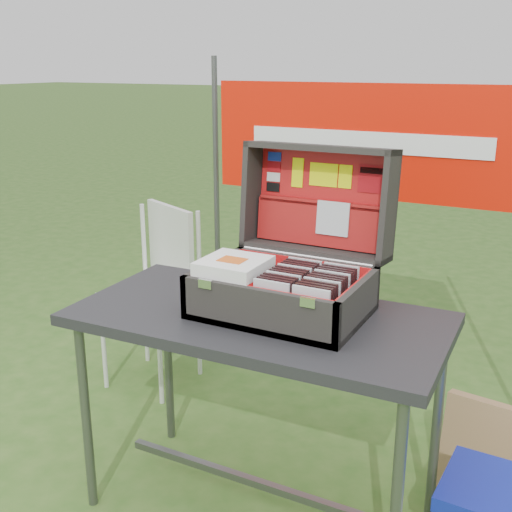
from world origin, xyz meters
The scene contains 88 objects.
ground centered at (0.00, 0.00, 0.00)m, with size 80.00×80.00×0.00m, color #315B1C.
table centered at (0.01, -0.05, 0.41)m, with size 1.31×0.66×0.82m, color #2B2B2E, non-canonical shape.
table_top centered at (0.01, -0.05, 0.80)m, with size 1.31×0.66×0.04m, color #2B2B2E.
table_leg_fl centered at (-0.58, -0.32, 0.39)m, with size 0.04×0.04×0.78m, color #59595B.
table_leg_bl centered at (-0.58, 0.22, 0.39)m, with size 0.04×0.04×0.78m, color #59595B.
table_leg_br centered at (0.61, 0.22, 0.39)m, with size 0.04×0.04×0.78m, color #59595B.
table_brace centered at (0.01, -0.05, 0.12)m, with size 1.16×0.03×0.03m, color #59595B.
suitcase centered at (0.08, 0.05, 1.10)m, with size 0.58×0.57×0.55m, color #3F3B37, non-canonical shape.
suitcase_base_bottom centered at (0.08, -0.01, 0.83)m, with size 0.58×0.41×0.02m, color #3F3B37.
suitcase_base_wall_front centered at (0.08, -0.20, 0.90)m, with size 0.58×0.02×0.15m, color #3F3B37.
suitcase_base_wall_back centered at (0.08, 0.19, 0.90)m, with size 0.58×0.02×0.15m, color #3F3B37.
suitcase_base_wall_left centered at (-0.19, -0.01, 0.90)m, with size 0.02×0.41×0.15m, color #3F3B37.
suitcase_base_wall_right centered at (0.36, -0.01, 0.90)m, with size 0.02×0.41×0.15m, color #3F3B37.
suitcase_liner_floor centered at (0.08, -0.01, 0.84)m, with size 0.53×0.37×0.01m, color red.
suitcase_latch_left centered at (-0.10, -0.21, 0.96)m, with size 0.05×0.01×0.03m, color silver.
suitcase_latch_right centered at (0.27, -0.21, 0.96)m, with size 0.05×0.01×0.03m, color silver.
suitcase_hinge centered at (0.08, 0.20, 0.97)m, with size 0.02×0.02×0.52m, color silver.
suitcase_lid_back centered at (0.08, 0.36, 1.16)m, with size 0.58×0.41×0.02m, color #3F3B37.
suitcase_lid_rim_far centered at (0.08, 0.31, 1.36)m, with size 0.58×0.02×0.15m, color #3F3B37.
suitcase_lid_rim_near centered at (0.08, 0.27, 0.98)m, with size 0.58×0.02×0.15m, color #3F3B37.
suitcase_lid_rim_left centered at (-0.19, 0.29, 1.17)m, with size 0.02×0.41×0.15m, color #3F3B37.
suitcase_lid_rim_right centered at (0.36, 0.29, 1.17)m, with size 0.02×0.41×0.15m, color #3F3B37.
suitcase_lid_liner centered at (0.08, 0.35, 1.16)m, with size 0.53×0.36×0.01m, color red.
suitcase_liner_wall_front centered at (0.08, -0.19, 0.91)m, with size 0.53×0.01×0.13m, color red.
suitcase_liner_wall_back centered at (0.08, 0.17, 0.91)m, with size 0.53×0.01×0.13m, color red.
suitcase_liner_wall_left centered at (-0.18, -0.01, 0.91)m, with size 0.01×0.37×0.13m, color red.
suitcase_liner_wall_right centered at (0.34, -0.01, 0.91)m, with size 0.01×0.37×0.13m, color red.
suitcase_lid_pocket centered at (0.08, 0.32, 1.07)m, with size 0.51×0.16×0.03m, color #A21716.
suitcase_pocket_edge centered at (0.08, 0.32, 1.15)m, with size 0.50×0.02×0.02m, color #A21716.
suitcase_pocket_cd centered at (0.14, 0.30, 1.10)m, with size 0.13×0.13×0.01m, color silver.
lid_sticker_cc_a centered at (-0.13, 0.35, 1.31)m, with size 0.06×0.03×0.00m, color #1933B2.
lid_sticker_cc_b centered at (-0.13, 0.35, 1.27)m, with size 0.06×0.03×0.00m, color #AC0E15.
lid_sticker_cc_c centered at (-0.13, 0.35, 1.23)m, with size 0.06×0.03×0.00m, color white.
lid_sticker_cc_d centered at (-0.13, 0.34, 1.19)m, with size 0.06×0.03×0.00m, color black.
lid_card_neon_tall centered at (-0.03, 0.35, 1.26)m, with size 0.05×0.11×0.00m, color #E8F607.
lid_card_neon_main centered at (0.08, 0.35, 1.26)m, with size 0.11×0.09×0.00m, color #E8F607.
lid_card_neon_small centered at (0.17, 0.35, 1.26)m, with size 0.05×0.09×0.00m, color #E8F607.
lid_sticker_band centered at (0.27, 0.35, 1.26)m, with size 0.10×0.10×0.00m, color #AC0E15.
lid_sticker_band_bar centered at (0.27, 0.35, 1.29)m, with size 0.09×0.02×0.00m, color black.
cd_left_0 centered at (0.12, -0.17, 0.92)m, with size 0.13×0.01×0.15m, color silver.
cd_left_1 centered at (0.12, -0.14, 0.92)m, with size 0.13×0.01×0.15m, color black.
cd_left_2 centered at (0.12, -0.12, 0.92)m, with size 0.13×0.01×0.15m, color black.
cd_left_3 centered at (0.12, -0.10, 0.92)m, with size 0.13×0.01×0.15m, color black.
cd_left_4 centered at (0.12, -0.08, 0.92)m, with size 0.13×0.01×0.15m, color silver.
cd_left_5 centered at (0.12, -0.05, 0.92)m, with size 0.13×0.01×0.15m, color black.
cd_left_6 centered at (0.12, -0.03, 0.92)m, with size 0.13×0.01×0.15m, color black.
cd_left_7 centered at (0.12, -0.01, 0.92)m, with size 0.13×0.01×0.15m, color black.
cd_left_8 centered at (0.12, 0.01, 0.92)m, with size 0.13×0.01×0.15m, color silver.
cd_left_9 centered at (0.12, 0.04, 0.92)m, with size 0.13×0.01×0.15m, color black.
cd_left_10 centered at (0.12, 0.06, 0.92)m, with size 0.13×0.01×0.15m, color black.
cd_left_11 centered at (0.12, 0.08, 0.92)m, with size 0.13×0.01×0.15m, color black.
cd_left_12 centered at (0.12, 0.10, 0.92)m, with size 0.13×0.01×0.15m, color silver.
cd_right_0 centered at (0.26, -0.17, 0.92)m, with size 0.13×0.01×0.15m, color silver.
cd_right_1 centered at (0.26, -0.14, 0.92)m, with size 0.13×0.01×0.15m, color black.
cd_right_2 centered at (0.26, -0.12, 0.92)m, with size 0.13×0.01×0.15m, color black.
cd_right_3 centered at (0.26, -0.10, 0.92)m, with size 0.13×0.01×0.15m, color black.
cd_right_4 centered at (0.26, -0.08, 0.92)m, with size 0.13×0.01×0.15m, color silver.
cd_right_5 centered at (0.26, -0.05, 0.92)m, with size 0.13×0.01×0.15m, color black.
cd_right_6 centered at (0.26, -0.03, 0.92)m, with size 0.13×0.01×0.15m, color black.
cd_right_7 centered at (0.26, -0.01, 0.92)m, with size 0.13×0.01×0.15m, color black.
cd_right_8 centered at (0.26, 0.01, 0.92)m, with size 0.13×0.01×0.15m, color silver.
cd_right_9 centered at (0.26, 0.04, 0.92)m, with size 0.13×0.01×0.15m, color black.
cd_right_10 centered at (0.26, 0.06, 0.92)m, with size 0.13×0.01×0.15m, color black.
cd_right_11 centered at (0.26, 0.08, 0.92)m, with size 0.13×0.01×0.15m, color black.
cd_right_12 centered at (0.26, 0.10, 0.92)m, with size 0.13×0.01×0.15m, color silver.
songbook_0 centered at (-0.07, -0.09, 0.98)m, with size 0.22×0.22×0.01m, color white.
songbook_1 centered at (-0.07, -0.09, 0.98)m, with size 0.22×0.22×0.01m, color white.
songbook_2 centered at (-0.07, -0.09, 0.99)m, with size 0.22×0.22×0.01m, color white.
songbook_3 centered at (-0.07, -0.09, 0.99)m, with size 0.22×0.22×0.01m, color white.
songbook_4 centered at (-0.07, -0.09, 1.00)m, with size 0.22×0.22×0.01m, color white.
songbook_5 centered at (-0.07, -0.09, 1.00)m, with size 0.22×0.22×0.01m, color white.
songbook_6 centered at (-0.07, -0.09, 1.01)m, with size 0.22×0.22×0.01m, color white.
songbook_7 centered at (-0.07, -0.09, 1.01)m, with size 0.22×0.22×0.01m, color white.
songbook_8 centered at (-0.07, -0.09, 1.02)m, with size 0.22×0.22×0.01m, color white.
songbook_graphic centered at (-0.07, -0.10, 1.02)m, with size 0.09×0.07×0.00m, color #D85919.
chair centered at (-0.98, 0.62, 0.47)m, with size 0.43×0.47×0.94m, color silver, non-canonical shape.
chair_seat centered at (-0.98, 0.62, 0.48)m, with size 0.43×0.43×0.03m, color silver.
chair_backrest centered at (-0.98, 0.83, 0.71)m, with size 0.43×0.03×0.45m, color silver.
chair_leg_fl centered at (-1.16, 0.44, 0.24)m, with size 0.02×0.02×0.48m, color silver.
chair_leg_fr centered at (-0.80, 0.44, 0.24)m, with size 0.02×0.02×0.48m, color silver.
chair_leg_bl centered at (-1.16, 0.81, 0.24)m, with size 0.02×0.02×0.48m, color silver.
chair_leg_br centered at (-0.80, 0.81, 0.24)m, with size 0.02×0.02×0.48m, color silver.
chair_upright_left centered at (-1.16, 0.83, 0.70)m, with size 0.02×0.02×0.45m, color silver.
chair_upright_right centered at (-0.80, 0.83, 0.70)m, with size 0.02×0.02×0.45m, color silver.
cardboard_box centered at (0.78, 0.44, 0.20)m, with size 0.38×0.06×0.40m, color #A27D50.
banner_post_left centered at (-0.85, 1.10, 0.85)m, with size 0.03×0.03×1.70m, color #59595B.
banner centered at (0.00, 1.09, 1.30)m, with size 1.60×0.01×0.55m, color red.
banner_text centered at (0.00, 1.08, 1.30)m, with size 1.20×0.00×0.10m, color white.
Camera 1 is at (0.98, -1.91, 1.67)m, focal length 45.00 mm.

